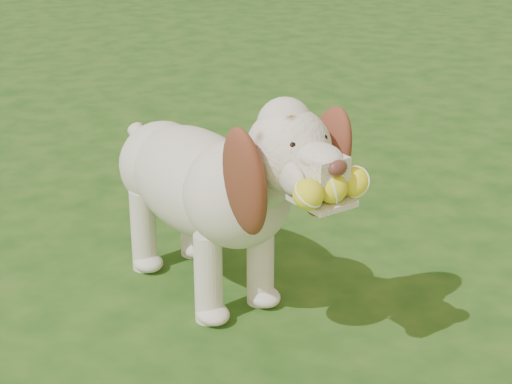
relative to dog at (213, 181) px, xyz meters
name	(u,v)px	position (x,y,z in m)	size (l,w,h in m)	color
ground	(249,313)	(0.05, -0.16, -0.44)	(80.00, 80.00, 0.00)	#184213
dog	(213,181)	(0.00, 0.00, 0.00)	(0.51, 1.27, 0.83)	silver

